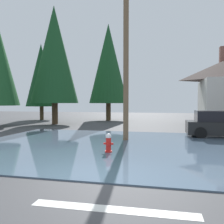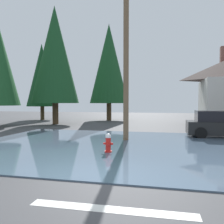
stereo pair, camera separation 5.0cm
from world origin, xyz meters
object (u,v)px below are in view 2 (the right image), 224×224
at_px(pine_tree_mid_left, 55,55).
at_px(pine_tree_short_left, 42,75).
at_px(fire_hydrant, 108,143).
at_px(pine_tree_far_center, 109,64).
at_px(utility_pole, 126,42).
at_px(parked_car, 224,125).

bearing_deg(pine_tree_mid_left, pine_tree_short_left, 130.25).
bearing_deg(pine_tree_mid_left, fire_hydrant, -55.11).
height_order(fire_hydrant, pine_tree_short_left, pine_tree_short_left).
bearing_deg(fire_hydrant, pine_tree_far_center, 103.26).
bearing_deg(utility_pole, pine_tree_short_left, 133.43).
bearing_deg(pine_tree_short_left, pine_tree_mid_left, -49.75).
height_order(fire_hydrant, parked_car, parked_car).
relative_size(parked_car, pine_tree_short_left, 0.49).
bearing_deg(pine_tree_far_center, fire_hydrant, -76.74).
relative_size(parked_car, pine_tree_mid_left, 0.39).
xyz_separation_m(fire_hydrant, pine_tree_far_center, (-3.91, 16.58, 5.93)).
distance_m(parked_car, pine_tree_mid_left, 15.40).
xyz_separation_m(parked_car, pine_tree_short_left, (-17.14, 10.14, 4.40)).
bearing_deg(pine_tree_far_center, pine_tree_short_left, -173.24).
relative_size(parked_car, pine_tree_far_center, 0.40).
relative_size(fire_hydrant, pine_tree_mid_left, 0.07).
relative_size(utility_pole, pine_tree_short_left, 1.14).
height_order(fire_hydrant, pine_tree_far_center, pine_tree_far_center).
bearing_deg(pine_tree_short_left, pine_tree_far_center, 6.76).
xyz_separation_m(pine_tree_mid_left, pine_tree_short_left, (-3.91, 4.62, -1.26)).
bearing_deg(utility_pole, pine_tree_mid_left, 135.15).
bearing_deg(fire_hydrant, parked_car, 45.06).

